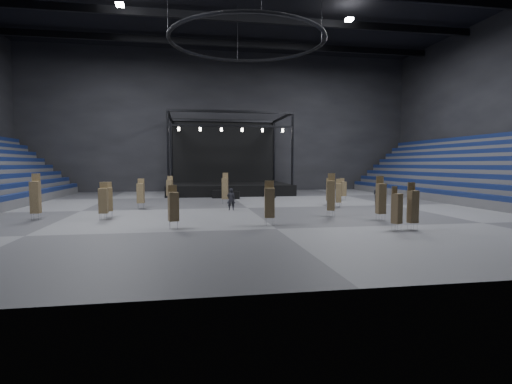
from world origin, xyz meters
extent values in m
plane|color=#505052|center=(0.00, 0.00, 0.00)|extent=(50.00, 50.00, 0.00)
cube|color=black|center=(0.00, 21.00, 9.00)|extent=(50.00, 0.20, 18.00)
cube|color=#464648|center=(21.40, 0.00, 0.38)|extent=(7.20, 40.00, 0.75)
cube|color=#0E173E|center=(18.12, 0.00, 0.95)|extent=(0.59, 40.00, 0.40)
cube|color=#464648|center=(21.85, 0.00, 0.75)|extent=(6.30, 40.00, 1.50)
cube|color=#0E173E|center=(19.02, 0.00, 1.70)|extent=(0.59, 40.00, 0.40)
cube|color=#464648|center=(22.30, 0.00, 1.12)|extent=(5.40, 40.00, 2.25)
cube|color=#0E173E|center=(19.91, 0.00, 2.45)|extent=(0.59, 40.00, 0.40)
cube|color=#464648|center=(22.75, 0.00, 1.50)|extent=(4.50, 40.00, 3.00)
cube|color=#0E173E|center=(20.82, 0.00, 3.20)|extent=(0.59, 40.00, 0.40)
cube|color=#464648|center=(23.20, 0.00, 1.88)|extent=(3.60, 40.00, 3.75)
cube|color=#0E173E|center=(21.71, 0.00, 3.95)|extent=(0.59, 40.00, 0.40)
cube|color=#464648|center=(23.65, 0.00, 2.25)|extent=(2.70, 40.00, 4.50)
cube|color=#0E173E|center=(22.61, 0.00, 4.70)|extent=(0.59, 40.00, 0.40)
cube|color=#0E173E|center=(23.52, 0.00, 5.45)|extent=(0.59, 40.00, 0.40)
cube|color=black|center=(0.00, 15.50, 0.60)|extent=(14.00, 10.00, 1.20)
cube|color=black|center=(0.00, 20.30, 5.20)|extent=(13.30, 0.30, 8.00)
cylinder|color=black|center=(-6.60, 10.90, 5.10)|extent=(0.24, 0.24, 7.80)
cylinder|color=black|center=(-6.60, 20.10, 5.10)|extent=(0.24, 0.24, 7.80)
cylinder|color=black|center=(6.60, 10.90, 5.10)|extent=(0.24, 0.24, 7.80)
cylinder|color=black|center=(6.60, 20.10, 5.10)|extent=(0.24, 0.24, 7.80)
cube|color=black|center=(0.00, 10.90, 9.00)|extent=(13.40, 0.25, 0.25)
cube|color=black|center=(0.00, 20.10, 9.00)|extent=(13.40, 0.25, 0.25)
cube|color=black|center=(0.00, 10.90, 7.50)|extent=(13.40, 0.20, 0.20)
cylinder|color=white|center=(-5.50, 10.90, 7.10)|extent=(0.24, 0.24, 0.35)
cylinder|color=white|center=(-3.30, 10.90, 7.10)|extent=(0.24, 0.24, 0.35)
cylinder|color=white|center=(-1.10, 10.90, 7.10)|extent=(0.24, 0.24, 0.35)
cylinder|color=white|center=(1.10, 10.90, 7.10)|extent=(0.24, 0.24, 0.35)
cylinder|color=white|center=(3.30, 10.90, 7.10)|extent=(0.24, 0.24, 0.35)
cylinder|color=white|center=(5.50, 10.90, 7.10)|extent=(0.24, 0.24, 0.35)
torus|color=black|center=(0.00, 0.00, 13.00)|extent=(12.30, 12.30, 0.30)
cylinder|color=black|center=(6.00, 0.00, 15.50)|extent=(0.04, 0.04, 5.00)
cylinder|color=black|center=(0.00, 6.00, 15.50)|extent=(0.04, 0.04, 5.00)
cylinder|color=black|center=(-6.00, 0.00, 15.50)|extent=(0.04, 0.04, 5.00)
cube|color=black|center=(0.00, 7.00, 17.20)|extent=(49.00, 0.35, 0.70)
cube|color=black|center=(0.00, 15.00, 17.20)|extent=(49.00, 0.35, 0.70)
cube|color=white|center=(-10.00, 4.00, 16.60)|extent=(0.60, 0.60, 0.25)
cube|color=white|center=(10.00, 4.00, 16.60)|extent=(0.60, 0.60, 0.25)
cube|color=black|center=(-1.57, 9.53, 0.41)|extent=(1.29, 0.76, 0.82)
cube|color=black|center=(-0.12, 8.29, 0.39)|extent=(1.26, 0.82, 0.77)
cube|color=black|center=(3.74, 8.93, 0.35)|extent=(1.17, 0.90, 0.70)
cylinder|color=silver|center=(-8.51, 0.71, 0.22)|extent=(0.03, 0.03, 0.43)
cylinder|color=silver|center=(-8.51, 1.12, 0.22)|extent=(0.03, 0.03, 0.43)
cylinder|color=silver|center=(-8.10, 0.71, 0.22)|extent=(0.03, 0.03, 0.43)
cylinder|color=silver|center=(-8.10, 1.12, 0.22)|extent=(0.03, 0.03, 0.43)
cube|color=olive|center=(-8.31, 0.92, 1.20)|extent=(0.57, 0.57, 1.54)
cube|color=olive|center=(-8.29, 1.13, 1.92)|extent=(0.50, 0.11, 0.85)
cylinder|color=silver|center=(9.93, 4.93, 0.20)|extent=(0.03, 0.03, 0.40)
cylinder|color=silver|center=(9.93, 5.31, 0.20)|extent=(0.03, 0.03, 0.40)
cylinder|color=silver|center=(10.31, 4.93, 0.20)|extent=(0.03, 0.03, 0.40)
cylinder|color=silver|center=(10.31, 5.31, 0.20)|extent=(0.03, 0.03, 0.40)
cube|color=olive|center=(10.12, 5.12, 1.09)|extent=(0.56, 0.56, 1.39)
cube|color=olive|center=(10.09, 5.31, 1.74)|extent=(0.46, 0.14, 0.76)
cylinder|color=silver|center=(-0.34, -9.43, 0.23)|extent=(0.03, 0.03, 0.45)
cylinder|color=silver|center=(-0.34, -9.00, 0.23)|extent=(0.03, 0.03, 0.45)
cylinder|color=silver|center=(0.10, -9.43, 0.23)|extent=(0.03, 0.03, 0.45)
cylinder|color=silver|center=(0.10, -9.00, 0.23)|extent=(0.03, 0.03, 0.45)
cube|color=olive|center=(-0.12, -9.21, 1.29)|extent=(0.61, 0.61, 1.68)
cube|color=olive|center=(-0.09, -8.99, 2.08)|extent=(0.53, 0.14, 0.92)
cylinder|color=silver|center=(7.24, -0.73, 0.18)|extent=(0.03, 0.03, 0.36)
cylinder|color=silver|center=(7.24, -0.39, 0.18)|extent=(0.03, 0.03, 0.36)
cylinder|color=silver|center=(7.58, -0.73, 0.18)|extent=(0.03, 0.03, 0.36)
cylinder|color=silver|center=(7.58, -0.39, 0.18)|extent=(0.03, 0.03, 0.36)
cube|color=olive|center=(7.41, -0.56, 1.14)|extent=(0.55, 0.55, 1.55)
cube|color=olive|center=(7.47, -0.39, 1.86)|extent=(0.41, 0.18, 0.85)
cylinder|color=silver|center=(-5.66, -9.71, 0.21)|extent=(0.03, 0.03, 0.42)
cylinder|color=silver|center=(-5.66, -9.31, 0.21)|extent=(0.03, 0.03, 0.42)
cylinder|color=silver|center=(-5.25, -9.71, 0.21)|extent=(0.03, 0.03, 0.42)
cylinder|color=silver|center=(-5.25, -9.31, 0.21)|extent=(0.03, 0.03, 0.42)
cube|color=olive|center=(-5.46, -9.51, 1.20)|extent=(0.62, 0.62, 1.55)
cube|color=olive|center=(-5.51, -9.30, 1.93)|extent=(0.49, 0.18, 0.85)
cylinder|color=silver|center=(-9.98, -4.46, 0.22)|extent=(0.03, 0.03, 0.43)
cylinder|color=silver|center=(-9.98, -4.05, 0.22)|extent=(0.03, 0.03, 0.43)
cylinder|color=silver|center=(-9.57, -4.46, 0.22)|extent=(0.03, 0.03, 0.43)
cylinder|color=silver|center=(-9.57, -4.05, 0.22)|extent=(0.03, 0.03, 0.43)
cube|color=olive|center=(-9.77, -4.25, 1.20)|extent=(0.63, 0.63, 1.52)
cube|color=olive|center=(-9.83, -4.04, 1.91)|extent=(0.50, 0.19, 0.84)
cylinder|color=silver|center=(-1.65, 3.33, 0.21)|extent=(0.03, 0.03, 0.42)
cylinder|color=silver|center=(-1.65, 3.73, 0.21)|extent=(0.03, 0.03, 0.42)
cylinder|color=silver|center=(-1.25, 3.33, 0.21)|extent=(0.03, 0.03, 0.42)
cylinder|color=silver|center=(-1.25, 3.73, 0.21)|extent=(0.03, 0.03, 0.42)
cube|color=olive|center=(-1.45, 3.53, 1.34)|extent=(0.62, 0.62, 1.85)
cube|color=olive|center=(-1.39, 3.73, 2.21)|extent=(0.48, 0.19, 1.02)
cylinder|color=silver|center=(-6.59, 7.79, 0.22)|extent=(0.03, 0.03, 0.44)
cylinder|color=silver|center=(-6.59, 8.21, 0.22)|extent=(0.03, 0.03, 0.44)
cylinder|color=silver|center=(-6.17, 7.79, 0.22)|extent=(0.03, 0.03, 0.44)
cylinder|color=silver|center=(-6.17, 8.21, 0.22)|extent=(0.03, 0.03, 0.44)
cube|color=olive|center=(-6.38, 8.00, 1.21)|extent=(0.63, 0.63, 1.53)
cube|color=olive|center=(-6.33, 8.22, 1.92)|extent=(0.51, 0.17, 0.84)
cylinder|color=silver|center=(7.06, 0.92, 0.17)|extent=(0.03, 0.03, 0.35)
cylinder|color=silver|center=(7.06, 1.26, 0.17)|extent=(0.03, 0.03, 0.35)
cylinder|color=silver|center=(7.39, 0.92, 0.17)|extent=(0.03, 0.03, 0.35)
cylinder|color=silver|center=(7.39, 1.26, 0.17)|extent=(0.03, 0.03, 0.35)
cube|color=olive|center=(7.22, 1.09, 1.14)|extent=(0.45, 0.45, 1.57)
cube|color=olive|center=(7.24, 1.27, 1.87)|extent=(0.41, 0.09, 0.86)
cylinder|color=silver|center=(5.97, -12.17, 0.18)|extent=(0.03, 0.03, 0.35)
cylinder|color=silver|center=(5.97, -11.83, 0.18)|extent=(0.03, 0.03, 0.35)
cylinder|color=silver|center=(6.31, -12.17, 0.18)|extent=(0.03, 0.03, 0.35)
cylinder|color=silver|center=(6.31, -11.83, 0.18)|extent=(0.03, 0.03, 0.35)
cube|color=olive|center=(6.14, -12.00, 1.14)|extent=(0.56, 0.56, 1.58)
cube|color=olive|center=(6.06, -11.84, 1.88)|extent=(0.39, 0.22, 0.87)
cylinder|color=silver|center=(4.50, -6.33, 0.21)|extent=(0.03, 0.03, 0.42)
cylinder|color=silver|center=(4.50, -5.94, 0.21)|extent=(0.03, 0.03, 0.42)
cylinder|color=silver|center=(4.90, -6.33, 0.21)|extent=(0.03, 0.03, 0.42)
cylinder|color=silver|center=(4.90, -5.94, 0.21)|extent=(0.03, 0.03, 0.42)
cube|color=olive|center=(4.70, -6.13, 1.40)|extent=(0.66, 0.66, 1.96)
cube|color=olive|center=(4.78, -5.94, 2.33)|extent=(0.46, 0.25, 1.08)
cylinder|color=silver|center=(6.91, -8.55, 0.21)|extent=(0.03, 0.03, 0.41)
cylinder|color=silver|center=(6.91, -8.16, 0.21)|extent=(0.03, 0.03, 0.41)
cylinder|color=silver|center=(7.30, -8.55, 0.21)|extent=(0.03, 0.03, 0.41)
cylinder|color=silver|center=(7.30, -8.16, 0.21)|extent=(0.03, 0.03, 0.41)
cube|color=olive|center=(7.10, -8.36, 1.35)|extent=(0.51, 0.51, 1.87)
cube|color=olive|center=(7.11, -8.15, 2.23)|extent=(0.47, 0.07, 1.03)
cylinder|color=silver|center=(-10.06, -5.52, 0.21)|extent=(0.03, 0.03, 0.43)
cylinder|color=silver|center=(-10.06, -5.11, 0.21)|extent=(0.03, 0.03, 0.43)
cylinder|color=silver|center=(-9.66, -5.52, 0.21)|extent=(0.03, 0.03, 0.43)
cylinder|color=silver|center=(-9.66, -5.11, 0.21)|extent=(0.03, 0.03, 0.43)
cube|color=olive|center=(-9.86, -5.32, 1.21)|extent=(0.52, 0.52, 1.56)
cube|color=olive|center=(-9.86, -5.10, 1.93)|extent=(0.49, 0.07, 0.86)
cylinder|color=silver|center=(6.87, -12.18, 0.18)|extent=(0.03, 0.03, 0.37)
cylinder|color=silver|center=(6.87, -11.82, 0.18)|extent=(0.03, 0.03, 0.37)
cylinder|color=silver|center=(7.22, -12.18, 0.18)|extent=(0.03, 0.03, 0.37)
cylinder|color=silver|center=(7.22, -11.82, 0.18)|extent=(0.03, 0.03, 0.37)
cube|color=olive|center=(7.05, -12.00, 1.23)|extent=(0.47, 0.47, 1.72)
cube|color=olive|center=(7.04, -11.82, 2.04)|extent=(0.43, 0.08, 0.95)
cylinder|color=silver|center=(-14.21, -4.86, 0.22)|extent=(0.03, 0.03, 0.43)
cylinder|color=silver|center=(-14.21, -4.44, 0.22)|extent=(0.03, 0.03, 0.43)
cylinder|color=silver|center=(-13.79, -4.86, 0.22)|extent=(0.03, 0.03, 0.43)
cylinder|color=silver|center=(-13.79, -4.44, 0.22)|extent=(0.03, 0.03, 0.43)
cube|color=olive|center=(-14.00, -4.65, 1.42)|extent=(0.52, 0.52, 1.97)
cube|color=olive|center=(-14.00, -4.43, 2.36)|extent=(0.50, 0.07, 1.09)
imported|color=black|center=(-1.46, -1.41, 0.84)|extent=(0.65, 0.46, 1.67)
imported|color=black|center=(11.01, -0.24, 0.91)|extent=(0.96, 1.07, 1.81)
camera|label=1|loc=(-4.72, -31.26, 3.48)|focal=28.00mm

